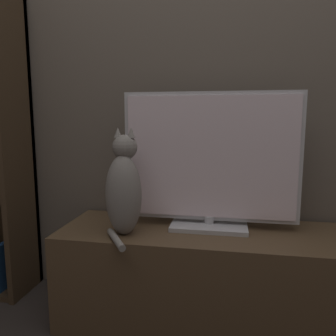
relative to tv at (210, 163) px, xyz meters
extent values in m
cube|color=#60564C|center=(0.01, 0.22, 0.54)|extent=(4.80, 0.05, 2.60)
cube|color=brown|center=(0.01, -0.05, -0.53)|extent=(1.38, 0.45, 0.45)
cube|color=#B7B7BC|center=(0.00, 0.00, -0.30)|extent=(0.35, 0.21, 0.02)
cylinder|color=#B7B7BC|center=(0.00, 0.00, -0.27)|extent=(0.04, 0.04, 0.03)
cube|color=#B7B7BC|center=(0.00, 0.00, 0.03)|extent=(0.81, 0.02, 0.59)
cube|color=silver|center=(0.00, -0.01, 0.03)|extent=(0.77, 0.01, 0.56)
ellipsoid|color=gray|center=(-0.37, -0.17, -0.13)|extent=(0.16, 0.15, 0.36)
ellipsoid|color=silver|center=(-0.36, -0.11, -0.15)|extent=(0.09, 0.05, 0.20)
sphere|color=gray|center=(-0.37, -0.14, 0.08)|extent=(0.11, 0.11, 0.11)
cone|color=gray|center=(-0.40, -0.14, 0.14)|extent=(0.04, 0.04, 0.04)
cone|color=gray|center=(-0.34, -0.14, 0.14)|extent=(0.04, 0.04, 0.04)
cylinder|color=gray|center=(-0.37, -0.27, -0.29)|extent=(0.14, 0.19, 0.03)
cube|color=#3D2D1E|center=(-1.01, 0.05, 0.05)|extent=(0.03, 0.28, 1.63)
cube|color=navy|center=(-1.12, 0.02, -0.60)|extent=(0.03, 0.21, 0.26)
camera|label=1|loc=(0.07, -1.51, 0.20)|focal=35.00mm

